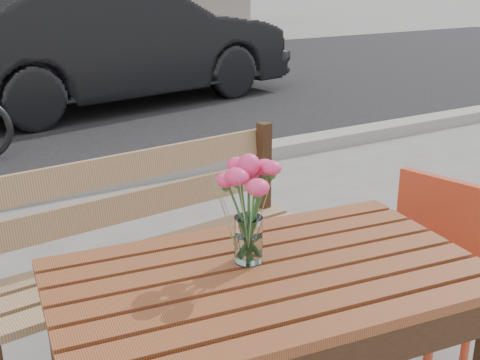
% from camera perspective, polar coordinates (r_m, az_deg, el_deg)
% --- Properties ---
extents(main_table, '(1.36, 0.90, 0.79)m').
position_cam_1_polar(main_table, '(1.87, 2.72, -12.17)').
color(main_table, brown).
rests_on(main_table, ground).
extents(main_bench, '(1.59, 0.60, 0.96)m').
position_cam_1_polar(main_bench, '(2.58, -9.14, -4.99)').
color(main_bench, '#876546').
rests_on(main_bench, ground).
extents(red_chair, '(0.50, 0.50, 0.84)m').
position_cam_1_polar(red_chair, '(2.59, 17.23, -7.89)').
color(red_chair, '#C23D22').
rests_on(red_chair, ground).
extents(main_vase, '(0.19, 0.19, 0.34)m').
position_cam_1_polar(main_vase, '(1.78, 0.83, -1.54)').
color(main_vase, white).
rests_on(main_vase, main_table).
extents(parked_car, '(4.87, 2.40, 1.54)m').
position_cam_1_polar(parked_car, '(7.91, -11.80, 12.62)').
color(parked_car, black).
rests_on(parked_car, ground).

